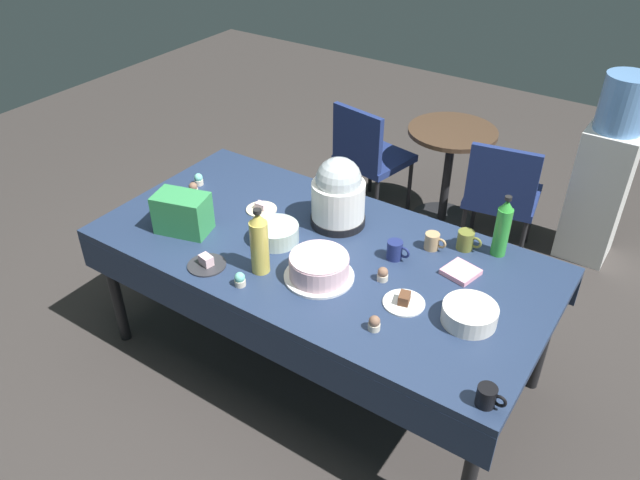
{
  "coord_description": "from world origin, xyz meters",
  "views": [
    {
      "loc": [
        1.36,
        -2.02,
        2.48
      ],
      "look_at": [
        0.0,
        0.0,
        0.8
      ],
      "focal_mm": 34.96,
      "sensor_mm": 36.0,
      "label": 1
    }
  ],
  "objects_px": {
    "soda_bottle_ginger_ale": "(259,243)",
    "cupcake_mint": "(383,274)",
    "coffee_mug_navy": "(395,250)",
    "coffee_mug_tan": "(433,241)",
    "cupcake_cocoa": "(240,280)",
    "water_cooler": "(603,175)",
    "soda_carton": "(183,213)",
    "round_cafe_table": "(449,159)",
    "slow_cooker": "(338,194)",
    "ceramic_snack_bowl": "(470,314)",
    "glass_salad_bowl": "(276,233)",
    "dessert_plate_cream": "(261,208)",
    "coffee_mug_black": "(487,396)",
    "frosted_layer_cake": "(319,267)",
    "dessert_plate_white": "(404,301)",
    "dessert_plate_charcoal": "(207,263)",
    "cupcake_berry": "(374,323)",
    "maroon_chair_left": "(368,153)",
    "cupcake_rose": "(193,188)",
    "cupcake_vanilla": "(199,179)",
    "potluck_table": "(320,259)",
    "maroon_chair_right": "(502,193)",
    "coffee_mug_olive": "(466,240)"
  },
  "relations": [
    {
      "from": "soda_bottle_ginger_ale",
      "to": "cupcake_mint",
      "type": "bearing_deg",
      "value": 26.59
    },
    {
      "from": "coffee_mug_navy",
      "to": "coffee_mug_tan",
      "type": "distance_m",
      "value": 0.2
    },
    {
      "from": "cupcake_cocoa",
      "to": "water_cooler",
      "type": "xyz_separation_m",
      "value": [
        1.05,
        2.27,
        -0.19
      ]
    },
    {
      "from": "soda_carton",
      "to": "round_cafe_table",
      "type": "distance_m",
      "value": 2.04
    },
    {
      "from": "slow_cooker",
      "to": "ceramic_snack_bowl",
      "type": "xyz_separation_m",
      "value": [
        0.85,
        -0.33,
        -0.13
      ]
    },
    {
      "from": "slow_cooker",
      "to": "glass_salad_bowl",
      "type": "relative_size",
      "value": 1.62
    },
    {
      "from": "glass_salad_bowl",
      "to": "dessert_plate_cream",
      "type": "height_order",
      "value": "glass_salad_bowl"
    },
    {
      "from": "coffee_mug_tan",
      "to": "coffee_mug_black",
      "type": "bearing_deg",
      "value": -53.04
    },
    {
      "from": "round_cafe_table",
      "to": "frosted_layer_cake",
      "type": "bearing_deg",
      "value": -84.75
    },
    {
      "from": "frosted_layer_cake",
      "to": "soda_carton",
      "type": "distance_m",
      "value": 0.77
    },
    {
      "from": "slow_cooker",
      "to": "dessert_plate_white",
      "type": "xyz_separation_m",
      "value": [
        0.57,
        -0.37,
        -0.16
      ]
    },
    {
      "from": "slow_cooker",
      "to": "dessert_plate_cream",
      "type": "xyz_separation_m",
      "value": [
        -0.4,
        -0.12,
        -0.16
      ]
    },
    {
      "from": "dessert_plate_cream",
      "to": "round_cafe_table",
      "type": "relative_size",
      "value": 0.22
    },
    {
      "from": "slow_cooker",
      "to": "dessert_plate_charcoal",
      "type": "xyz_separation_m",
      "value": [
        -0.31,
        -0.64,
        -0.16
      ]
    },
    {
      "from": "cupcake_berry",
      "to": "soda_bottle_ginger_ale",
      "type": "distance_m",
      "value": 0.64
    },
    {
      "from": "maroon_chair_left",
      "to": "round_cafe_table",
      "type": "height_order",
      "value": "maroon_chair_left"
    },
    {
      "from": "dessert_plate_charcoal",
      "to": "cupcake_rose",
      "type": "relative_size",
      "value": 2.66
    },
    {
      "from": "ceramic_snack_bowl",
      "to": "water_cooler",
      "type": "xyz_separation_m",
      "value": [
        0.12,
        1.93,
        -0.2
      ]
    },
    {
      "from": "ceramic_snack_bowl",
      "to": "cupcake_vanilla",
      "type": "xyz_separation_m",
      "value": [
        -1.71,
        0.22,
        -0.01
      ]
    },
    {
      "from": "frosted_layer_cake",
      "to": "water_cooler",
      "type": "bearing_deg",
      "value": 68.69
    },
    {
      "from": "coffee_mug_black",
      "to": "round_cafe_table",
      "type": "relative_size",
      "value": 0.15
    },
    {
      "from": "dessert_plate_charcoal",
      "to": "potluck_table",
      "type": "bearing_deg",
      "value": 48.54
    },
    {
      "from": "ceramic_snack_bowl",
      "to": "potluck_table",
      "type": "bearing_deg",
      "value": 173.67
    },
    {
      "from": "soda_bottle_ginger_ale",
      "to": "soda_carton",
      "type": "relative_size",
      "value": 1.26
    },
    {
      "from": "soda_carton",
      "to": "maroon_chair_right",
      "type": "xyz_separation_m",
      "value": [
        1.06,
        1.69,
        -0.36
      ]
    },
    {
      "from": "cupcake_rose",
      "to": "cupcake_cocoa",
      "type": "height_order",
      "value": "same"
    },
    {
      "from": "ceramic_snack_bowl",
      "to": "soda_bottle_ginger_ale",
      "type": "height_order",
      "value": "soda_bottle_ginger_ale"
    },
    {
      "from": "ceramic_snack_bowl",
      "to": "cupcake_mint",
      "type": "xyz_separation_m",
      "value": [
        -0.43,
        0.04,
        -0.01
      ]
    },
    {
      "from": "dessert_plate_white",
      "to": "round_cafe_table",
      "type": "xyz_separation_m",
      "value": [
        -0.57,
        1.81,
        -0.26
      ]
    },
    {
      "from": "cupcake_cocoa",
      "to": "round_cafe_table",
      "type": "relative_size",
      "value": 0.09
    },
    {
      "from": "coffee_mug_navy",
      "to": "round_cafe_table",
      "type": "bearing_deg",
      "value": 104.02
    },
    {
      "from": "cupcake_cocoa",
      "to": "water_cooler",
      "type": "bearing_deg",
      "value": 65.19
    },
    {
      "from": "dessert_plate_charcoal",
      "to": "maroon_chair_left",
      "type": "height_order",
      "value": "maroon_chair_left"
    },
    {
      "from": "potluck_table",
      "to": "cupcake_rose",
      "type": "distance_m",
      "value": 0.87
    },
    {
      "from": "glass_salad_bowl",
      "to": "dessert_plate_charcoal",
      "type": "distance_m",
      "value": 0.37
    },
    {
      "from": "coffee_mug_black",
      "to": "soda_carton",
      "type": "relative_size",
      "value": 0.43
    },
    {
      "from": "coffee_mug_olive",
      "to": "coffee_mug_navy",
      "type": "relative_size",
      "value": 1.05
    },
    {
      "from": "ceramic_snack_bowl",
      "to": "maroon_chair_left",
      "type": "relative_size",
      "value": 0.27
    },
    {
      "from": "ceramic_snack_bowl",
      "to": "cupcake_mint",
      "type": "bearing_deg",
      "value": 174.16
    },
    {
      "from": "cupcake_vanilla",
      "to": "cupcake_berry",
      "type": "bearing_deg",
      "value": -18.9
    },
    {
      "from": "potluck_table",
      "to": "coffee_mug_tan",
      "type": "bearing_deg",
      "value": 34.04
    },
    {
      "from": "slow_cooker",
      "to": "glass_salad_bowl",
      "type": "xyz_separation_m",
      "value": [
        -0.16,
        -0.3,
        -0.13
      ]
    },
    {
      "from": "dessert_plate_cream",
      "to": "slow_cooker",
      "type": "bearing_deg",
      "value": 16.67
    },
    {
      "from": "soda_carton",
      "to": "round_cafe_table",
      "type": "relative_size",
      "value": 0.36
    },
    {
      "from": "frosted_layer_cake",
      "to": "coffee_mug_black",
      "type": "relative_size",
      "value": 2.88
    },
    {
      "from": "dessert_plate_white",
      "to": "water_cooler",
      "type": "relative_size",
      "value": 0.15
    },
    {
      "from": "maroon_chair_left",
      "to": "frosted_layer_cake",
      "type": "bearing_deg",
      "value": -67.28
    },
    {
      "from": "dessert_plate_cream",
      "to": "maroon_chair_right",
      "type": "height_order",
      "value": "maroon_chair_right"
    },
    {
      "from": "cupcake_berry",
      "to": "maroon_chair_left",
      "type": "bearing_deg",
      "value": 120.58
    },
    {
      "from": "cupcake_berry",
      "to": "soda_carton",
      "type": "bearing_deg",
      "value": 175.03
    }
  ]
}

